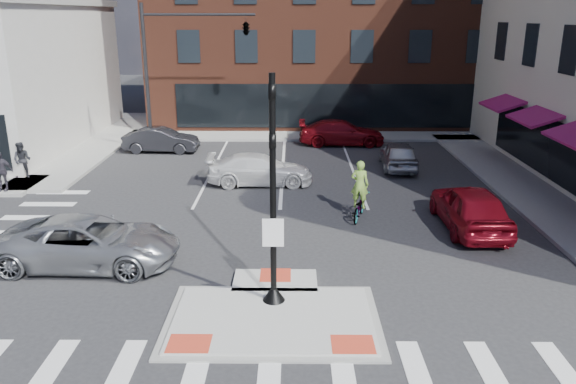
{
  "coord_description": "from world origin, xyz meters",
  "views": [
    {
      "loc": [
        0.49,
        -13.02,
        7.41
      ],
      "look_at": [
        0.35,
        4.03,
        2.0
      ],
      "focal_mm": 35.0,
      "sensor_mm": 36.0,
      "label": 1
    }
  ],
  "objects_px": {
    "bg_car_dark": "(161,140)",
    "bg_car_red": "(342,133)",
    "pedestrian_a": "(22,160)",
    "bg_car_silver": "(398,155)",
    "silver_suv": "(89,242)",
    "cyclist": "(359,200)",
    "white_pickup": "(260,169)",
    "pedestrian_b": "(1,171)",
    "red_sedan": "(470,207)"
  },
  "relations": [
    {
      "from": "red_sedan",
      "to": "pedestrian_a",
      "type": "height_order",
      "value": "pedestrian_a"
    },
    {
      "from": "red_sedan",
      "to": "silver_suv",
      "type": "bearing_deg",
      "value": 13.53
    },
    {
      "from": "bg_car_silver",
      "to": "bg_car_red",
      "type": "height_order",
      "value": "bg_car_red"
    },
    {
      "from": "bg_car_red",
      "to": "cyclist",
      "type": "height_order",
      "value": "cyclist"
    },
    {
      "from": "bg_car_dark",
      "to": "pedestrian_b",
      "type": "distance_m",
      "value": 9.32
    },
    {
      "from": "silver_suv",
      "to": "bg_car_dark",
      "type": "distance_m",
      "value": 15.01
    },
    {
      "from": "white_pickup",
      "to": "pedestrian_b",
      "type": "xyz_separation_m",
      "value": [
        -11.0,
        -1.54,
        0.33
      ]
    },
    {
      "from": "silver_suv",
      "to": "white_pickup",
      "type": "distance_m",
      "value": 9.92
    },
    {
      "from": "bg_car_silver",
      "to": "cyclist",
      "type": "distance_m",
      "value": 7.87
    },
    {
      "from": "bg_car_red",
      "to": "red_sedan",
      "type": "bearing_deg",
      "value": -165.37
    },
    {
      "from": "white_pickup",
      "to": "pedestrian_b",
      "type": "distance_m",
      "value": 11.11
    },
    {
      "from": "bg_car_silver",
      "to": "pedestrian_a",
      "type": "relative_size",
      "value": 2.44
    },
    {
      "from": "bg_car_silver",
      "to": "white_pickup",
      "type": "bearing_deg",
      "value": 25.53
    },
    {
      "from": "pedestrian_a",
      "to": "cyclist",
      "type": "bearing_deg",
      "value": -18.01
    },
    {
      "from": "bg_car_dark",
      "to": "bg_car_red",
      "type": "xyz_separation_m",
      "value": [
        10.28,
        1.93,
        0.04
      ]
    },
    {
      "from": "bg_car_dark",
      "to": "pedestrian_a",
      "type": "relative_size",
      "value": 2.47
    },
    {
      "from": "red_sedan",
      "to": "bg_car_dark",
      "type": "distance_m",
      "value": 18.11
    },
    {
      "from": "white_pickup",
      "to": "pedestrian_b",
      "type": "height_order",
      "value": "pedestrian_b"
    },
    {
      "from": "silver_suv",
      "to": "pedestrian_a",
      "type": "bearing_deg",
      "value": 36.48
    },
    {
      "from": "silver_suv",
      "to": "bg_car_silver",
      "type": "height_order",
      "value": "silver_suv"
    },
    {
      "from": "silver_suv",
      "to": "bg_car_dark",
      "type": "bearing_deg",
      "value": 6.58
    },
    {
      "from": "red_sedan",
      "to": "bg_car_silver",
      "type": "bearing_deg",
      "value": -83.47
    },
    {
      "from": "white_pickup",
      "to": "pedestrian_a",
      "type": "relative_size",
      "value": 2.83
    },
    {
      "from": "bg_car_dark",
      "to": "bg_car_red",
      "type": "distance_m",
      "value": 10.46
    },
    {
      "from": "cyclist",
      "to": "bg_car_silver",
      "type": "bearing_deg",
      "value": -94.07
    },
    {
      "from": "red_sedan",
      "to": "pedestrian_a",
      "type": "xyz_separation_m",
      "value": [
        -18.85,
        6.0,
        0.17
      ]
    },
    {
      "from": "bg_car_dark",
      "to": "pedestrian_a",
      "type": "distance_m",
      "value": 7.73
    },
    {
      "from": "pedestrian_b",
      "to": "white_pickup",
      "type": "bearing_deg",
      "value": 1.99
    },
    {
      "from": "white_pickup",
      "to": "cyclist",
      "type": "xyz_separation_m",
      "value": [
        4.0,
        -4.54,
        0.08
      ]
    },
    {
      "from": "silver_suv",
      "to": "white_pickup",
      "type": "height_order",
      "value": "silver_suv"
    },
    {
      "from": "red_sedan",
      "to": "bg_car_silver",
      "type": "xyz_separation_m",
      "value": [
        -1.05,
        8.35,
        -0.12
      ]
    },
    {
      "from": "red_sedan",
      "to": "bg_car_red",
      "type": "bearing_deg",
      "value": -76.49
    },
    {
      "from": "bg_car_dark",
      "to": "pedestrian_a",
      "type": "height_order",
      "value": "pedestrian_a"
    },
    {
      "from": "bg_car_red",
      "to": "pedestrian_a",
      "type": "height_order",
      "value": "pedestrian_a"
    },
    {
      "from": "bg_car_silver",
      "to": "pedestrian_b",
      "type": "height_order",
      "value": "pedestrian_b"
    },
    {
      "from": "bg_car_red",
      "to": "pedestrian_a",
      "type": "distance_m",
      "value": 17.22
    },
    {
      "from": "bg_car_silver",
      "to": "pedestrian_a",
      "type": "xyz_separation_m",
      "value": [
        -17.8,
        -2.35,
        0.29
      ]
    },
    {
      "from": "red_sedan",
      "to": "white_pickup",
      "type": "relative_size",
      "value": 1.02
    },
    {
      "from": "cyclist",
      "to": "pedestrian_b",
      "type": "height_order",
      "value": "cyclist"
    },
    {
      "from": "bg_car_silver",
      "to": "red_sedan",
      "type": "bearing_deg",
      "value": 100.27
    },
    {
      "from": "silver_suv",
      "to": "pedestrian_a",
      "type": "relative_size",
      "value": 3.25
    },
    {
      "from": "pedestrian_a",
      "to": "bg_car_red",
      "type": "bearing_deg",
      "value": 27.04
    },
    {
      "from": "bg_car_dark",
      "to": "cyclist",
      "type": "bearing_deg",
      "value": -135.24
    },
    {
      "from": "red_sedan",
      "to": "bg_car_red",
      "type": "distance_m",
      "value": 14.14
    },
    {
      "from": "cyclist",
      "to": "bg_car_dark",
      "type": "bearing_deg",
      "value": -30.67
    },
    {
      "from": "pedestrian_b",
      "to": "cyclist",
      "type": "bearing_deg",
      "value": -17.29
    },
    {
      "from": "cyclist",
      "to": "red_sedan",
      "type": "bearing_deg",
      "value": -177.73
    },
    {
      "from": "silver_suv",
      "to": "cyclist",
      "type": "xyz_separation_m",
      "value": [
        8.73,
        4.18,
        0.01
      ]
    },
    {
      "from": "white_pickup",
      "to": "bg_car_dark",
      "type": "distance_m",
      "value": 8.59
    },
    {
      "from": "silver_suv",
      "to": "cyclist",
      "type": "relative_size",
      "value": 2.4
    }
  ]
}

